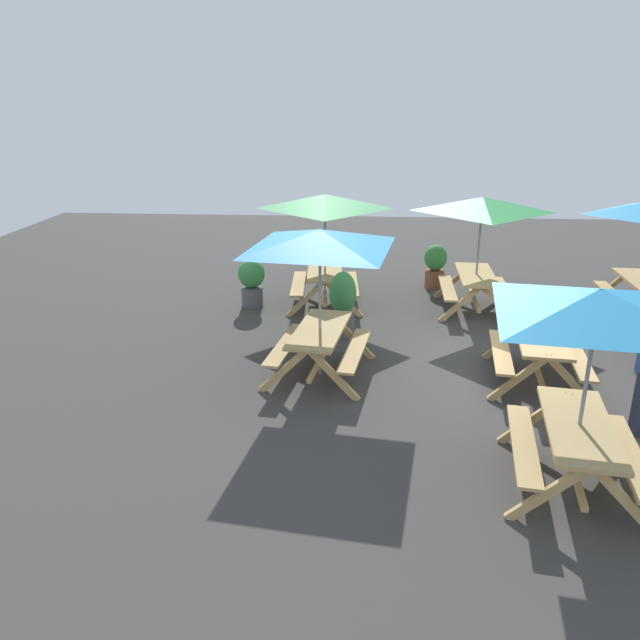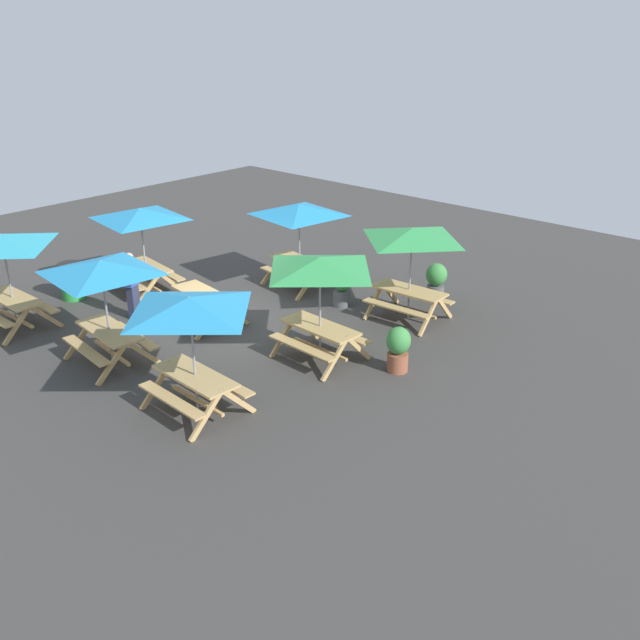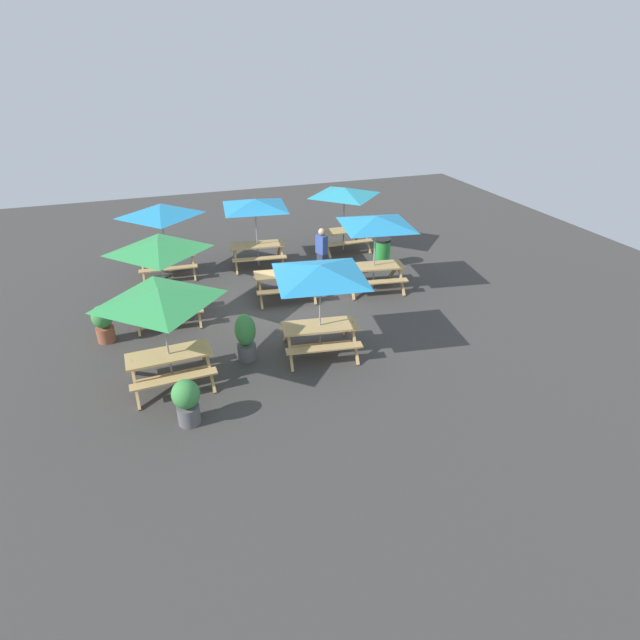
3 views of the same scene
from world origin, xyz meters
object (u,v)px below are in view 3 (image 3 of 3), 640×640
object	(u,v)px
picnic_table_0	(320,278)
trash_bin_green	(382,252)
potted_plant_2	(246,336)
picnic_table_7	(376,226)
picnic_table_3	(160,303)
potted_plant_0	(187,400)
picnic_table_6	(161,216)
picnic_table_5	(285,279)
potted_plant_1	(103,323)
picnic_table_2	(159,252)
picnic_table_4	(255,208)
person_standing	(322,252)
picnic_table_1	(344,196)

from	to	relation	value
picnic_table_0	trash_bin_green	distance (m)	6.16
potted_plant_2	picnic_table_7	bearing A→B (deg)	31.12
picnic_table_3	potted_plant_0	xyz separation A→B (m)	(0.20, -1.50, -1.44)
picnic_table_0	picnic_table_6	world-z (taller)	same
picnic_table_0	picnic_table_7	world-z (taller)	same
picnic_table_5	potted_plant_1	world-z (taller)	potted_plant_1
picnic_table_2	potted_plant_1	bearing A→B (deg)	-155.80
picnic_table_4	picnic_table_7	xyz separation A→B (m)	(2.95, -3.01, 0.00)
picnic_table_2	picnic_table_5	world-z (taller)	picnic_table_2
potted_plant_0	person_standing	bearing A→B (deg)	50.85
picnic_table_4	picnic_table_7	size ratio (longest dim) A/B	1.00
picnic_table_4	trash_bin_green	world-z (taller)	picnic_table_4
potted_plant_0	picnic_table_7	bearing A→B (deg)	37.48
picnic_table_2	potted_plant_1	size ratio (longest dim) A/B	2.36
picnic_table_6	potted_plant_1	xyz separation A→B (m)	(-1.82, -3.84, -1.46)
picnic_table_2	picnic_table_3	world-z (taller)	same
trash_bin_green	potted_plant_1	world-z (taller)	potted_plant_1
picnic_table_6	picnic_table_7	bearing A→B (deg)	-24.92
picnic_table_5	potted_plant_2	bearing A→B (deg)	-113.29
picnic_table_2	trash_bin_green	world-z (taller)	picnic_table_2
picnic_table_4	potted_plant_1	bearing A→B (deg)	-135.35
trash_bin_green	potted_plant_1	xyz separation A→B (m)	(-8.77, -2.34, 0.03)
picnic_table_2	picnic_table_4	xyz separation A→B (m)	(3.19, 3.11, 0.00)
picnic_table_0	potted_plant_0	bearing A→B (deg)	-145.27
picnic_table_1	picnic_table_7	world-z (taller)	same
picnic_table_0	picnic_table_6	distance (m)	6.88
picnic_table_3	potted_plant_2	bearing A→B (deg)	10.70
picnic_table_2	picnic_table_3	size ratio (longest dim) A/B	1.00
picnic_table_1	picnic_table_4	world-z (taller)	same
picnic_table_3	potted_plant_2	xyz separation A→B (m)	(1.76, 0.43, -1.36)
picnic_table_6	picnic_table_4	bearing A→B (deg)	1.04
picnic_table_6	trash_bin_green	world-z (taller)	picnic_table_6
person_standing	potted_plant_0	bearing A→B (deg)	119.36
picnic_table_0	picnic_table_6	xyz separation A→B (m)	(-3.14, 6.12, 0.00)
picnic_table_4	potted_plant_2	bearing A→B (deg)	-98.75
picnic_table_2	potted_plant_0	bearing A→B (deg)	-86.91
picnic_table_7	potted_plant_0	xyz separation A→B (m)	(-6.08, -4.67, -1.44)
potted_plant_0	potted_plant_2	distance (m)	2.49
picnic_table_2	picnic_table_6	world-z (taller)	same
picnic_table_0	person_standing	size ratio (longest dim) A/B	1.68
picnic_table_1	trash_bin_green	size ratio (longest dim) A/B	2.38
picnic_table_3	picnic_table_6	bearing A→B (deg)	83.52
picnic_table_5	picnic_table_7	distance (m)	3.10
trash_bin_green	person_standing	xyz separation A→B (m)	(-2.28, -0.33, 0.39)
person_standing	picnic_table_7	bearing A→B (deg)	-156.87
potted_plant_1	potted_plant_0	bearing A→B (deg)	-67.12
picnic_table_5	person_standing	xyz separation A→B (m)	(1.48, 0.97, 0.32)
picnic_table_0	picnic_table_7	xyz separation A→B (m)	(2.78, 3.02, 0.00)
picnic_table_4	potted_plant_2	distance (m)	6.11
picnic_table_0	picnic_table_4	size ratio (longest dim) A/B	1.00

